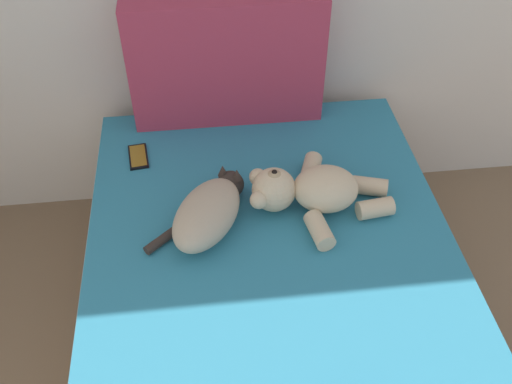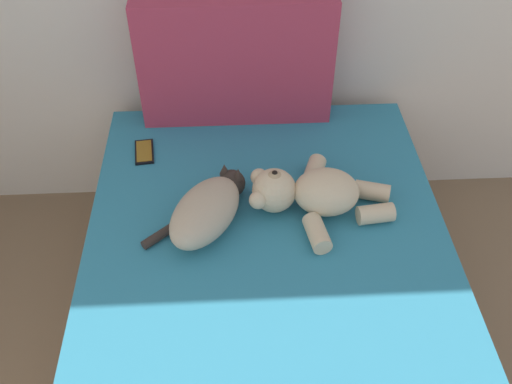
{
  "view_description": "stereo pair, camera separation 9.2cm",
  "coord_description": "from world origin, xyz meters",
  "views": [
    {
      "loc": [
        1.53,
        2.15,
        2.01
      ],
      "look_at": [
        1.7,
        3.58,
        0.65
      ],
      "focal_mm": 40.1,
      "sensor_mm": 36.0,
      "label": 1
    },
    {
      "loc": [
        1.63,
        2.15,
        2.01
      ],
      "look_at": [
        1.7,
        3.58,
        0.65
      ],
      "focal_mm": 40.1,
      "sensor_mm": 36.0,
      "label": 2
    }
  ],
  "objects": [
    {
      "name": "cell_phone",
      "position": [
        1.27,
        3.92,
        0.57
      ],
      "size": [
        0.09,
        0.16,
        0.01
      ],
      "color": "black",
      "rests_on": "bed"
    },
    {
      "name": "cat",
      "position": [
        1.53,
        3.52,
        0.63
      ],
      "size": [
        0.38,
        0.41,
        0.15
      ],
      "color": "tan",
      "rests_on": "bed"
    },
    {
      "name": "bed",
      "position": [
        1.73,
        3.24,
        0.28
      ],
      "size": [
        1.29,
        1.99,
        0.56
      ],
      "color": "brown",
      "rests_on": "ground_plane"
    },
    {
      "name": "patterned_cushion",
      "position": [
        1.65,
        4.15,
        0.83
      ],
      "size": [
        0.77,
        0.14,
        0.53
      ],
      "color": "#A5334C",
      "rests_on": "bed"
    },
    {
      "name": "teddy_bear",
      "position": [
        1.89,
        3.58,
        0.63
      ],
      "size": [
        0.52,
        0.46,
        0.17
      ],
      "color": "beige",
      "rests_on": "bed"
    }
  ]
}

